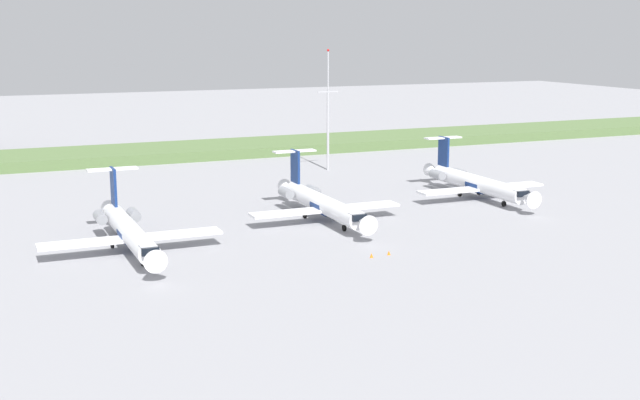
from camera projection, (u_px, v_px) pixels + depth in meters
name	position (u px, v px, depth m)	size (l,w,h in m)	color
ground_plane	(268.00, 193.00, 143.39)	(500.00, 500.00, 0.00)	#939399
grass_berm	(195.00, 150.00, 186.76)	(320.00, 20.00, 2.21)	#597542
regional_jet_nearest	(129.00, 230.00, 105.89)	(22.81, 31.00, 9.00)	white
regional_jet_second	(321.00, 203.00, 122.92)	(22.81, 31.00, 9.00)	white
regional_jet_third	(476.00, 183.00, 139.22)	(22.81, 31.00, 9.00)	white
antenna_mast	(328.00, 121.00, 165.49)	(4.40, 0.50, 23.89)	#B2B2B7
safety_cone_front_marker	(371.00, 255.00, 102.64)	(0.44, 0.44, 0.55)	orange
safety_cone_mid_marker	(389.00, 253.00, 103.87)	(0.44, 0.44, 0.55)	orange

